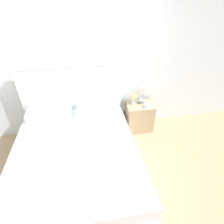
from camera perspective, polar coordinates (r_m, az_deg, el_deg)
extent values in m
plane|color=tan|center=(3.71, -11.17, -5.29)|extent=(12.00, 12.00, 0.00)
cube|color=white|center=(3.15, -13.80, 14.31)|extent=(8.00, 0.06, 2.60)
cube|color=white|center=(2.84, -11.11, -16.41)|extent=(1.76, 2.14, 0.29)
cube|color=white|center=(2.65, -11.73, -12.70)|extent=(1.72, 2.09, 0.24)
cube|color=white|center=(3.34, -12.33, 2.97)|extent=(1.79, 0.05, 1.27)
cube|color=silver|center=(3.22, -19.73, -0.35)|extent=(0.74, 0.36, 0.14)
cube|color=silver|center=(3.17, -4.66, 1.15)|extent=(0.74, 0.36, 0.14)
cube|color=tan|center=(3.53, 8.85, -1.61)|extent=(0.51, 0.38, 0.56)
sphere|color=#B2AD93|center=(3.29, 10.13, -1.33)|extent=(0.02, 0.02, 0.02)
cylinder|color=#A8B2BC|center=(3.45, 9.93, 3.48)|extent=(0.13, 0.13, 0.06)
cylinder|color=#B7B29E|center=(3.40, 10.11, 5.09)|extent=(0.02, 0.02, 0.16)
cylinder|color=silver|center=(3.33, 10.34, 7.21)|extent=(0.19, 0.19, 0.12)
cylinder|color=white|center=(3.37, 7.04, 3.50)|extent=(0.07, 0.07, 0.11)
sphere|color=#E5D17F|center=(3.32, 7.17, 5.16)|extent=(0.15, 0.15, 0.15)
sphere|color=#609356|center=(3.35, 7.74, 4.65)|extent=(0.07, 0.07, 0.07)
cylinder|color=white|center=(3.34, 11.60, 1.66)|extent=(0.13, 0.13, 0.01)
cylinder|color=white|center=(3.33, 11.66, 2.14)|extent=(0.08, 0.08, 0.06)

